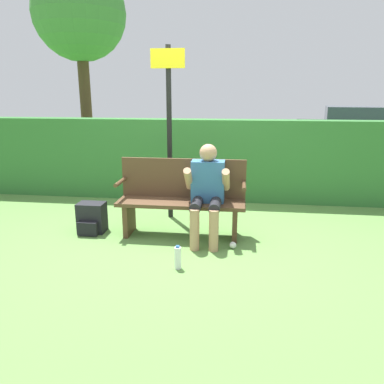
% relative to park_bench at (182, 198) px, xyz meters
% --- Properties ---
extents(ground_plane, '(40.00, 40.00, 0.00)m').
position_rel_park_bench_xyz_m(ground_plane, '(0.00, -0.07, -0.48)').
color(ground_plane, '#5B8942').
extents(hedge_back, '(12.00, 0.36, 1.33)m').
position_rel_park_bench_xyz_m(hedge_back, '(0.00, 1.67, 0.19)').
color(hedge_back, '#337033').
rests_on(hedge_back, ground).
extents(park_bench, '(1.58, 0.42, 0.95)m').
position_rel_park_bench_xyz_m(park_bench, '(0.00, 0.00, 0.00)').
color(park_bench, '#513823').
rests_on(park_bench, ground).
extents(person_seated, '(0.53, 0.62, 1.16)m').
position_rel_park_bench_xyz_m(person_seated, '(0.33, -0.14, 0.17)').
color(person_seated, '#336699').
rests_on(person_seated, ground).
extents(backpack, '(0.34, 0.32, 0.39)m').
position_rel_park_bench_xyz_m(backpack, '(-1.16, -0.09, -0.30)').
color(backpack, black).
rests_on(backpack, ground).
extents(water_bottle, '(0.07, 0.07, 0.25)m').
position_rel_park_bench_xyz_m(water_bottle, '(0.11, -0.97, -0.36)').
color(water_bottle, white).
rests_on(water_bottle, ground).
extents(signpost, '(0.45, 0.09, 2.35)m').
position_rel_park_bench_xyz_m(signpost, '(-0.27, 0.63, 0.88)').
color(signpost, black).
rests_on(signpost, ground).
extents(parked_car, '(4.10, 2.44, 1.26)m').
position_rel_park_bench_xyz_m(parked_car, '(4.64, 9.60, 0.12)').
color(parked_car, black).
rests_on(parked_car, ground).
extents(tree, '(1.88, 1.88, 4.24)m').
position_rel_park_bench_xyz_m(tree, '(-2.62, 3.46, 2.77)').
color(tree, '#4C3823').
rests_on(tree, ground).
extents(litter_crumple, '(0.08, 0.08, 0.08)m').
position_rel_park_bench_xyz_m(litter_crumple, '(0.66, -0.39, -0.44)').
color(litter_crumple, silver).
rests_on(litter_crumple, ground).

